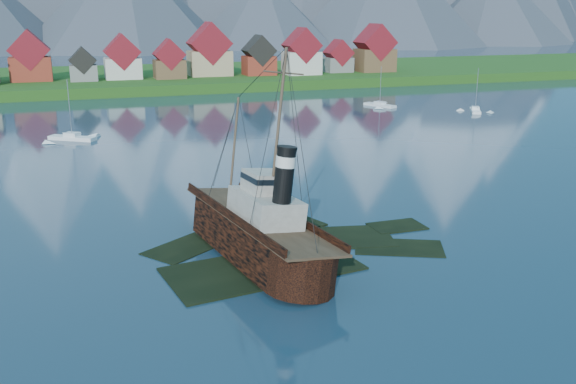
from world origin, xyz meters
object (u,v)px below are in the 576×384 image
object	(u,v)px
sailboat_e	(380,106)
sailboat_c	(72,139)
tugboat_wreck	(250,227)
sailboat_d	(475,111)

from	to	relation	value
sailboat_e	sailboat_c	bearing A→B (deg)	172.47
tugboat_wreck	sailboat_e	xyz separation A→B (m)	(59.20, 88.73, -2.51)
sailboat_c	sailboat_e	size ratio (longest dim) A/B	1.12
sailboat_c	sailboat_d	world-z (taller)	sailboat_c
tugboat_wreck	sailboat_c	xyz separation A→B (m)	(-16.10, 67.65, -2.48)
tugboat_wreck	sailboat_c	world-z (taller)	tugboat_wreck
tugboat_wreck	sailboat_e	bearing A→B (deg)	47.53
tugboat_wreck	sailboat_d	size ratio (longest dim) A/B	2.52
sailboat_c	sailboat_d	distance (m)	93.10
sailboat_c	sailboat_d	bearing A→B (deg)	-52.59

